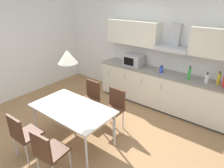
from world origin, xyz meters
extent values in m
cube|color=#9E754C|center=(0.00, 0.00, -0.01)|extent=(8.06, 7.21, 0.02)
cube|color=white|center=(0.00, 2.45, 1.28)|extent=(6.45, 0.10, 2.57)
cube|color=white|center=(-2.74, 0.00, 1.28)|extent=(0.10, 5.77, 2.57)
cube|color=#333333|center=(0.75, 2.11, 0.03)|extent=(3.40, 0.54, 0.05)
cube|color=silver|center=(0.75, 2.11, 0.47)|extent=(3.55, 0.59, 0.84)
cube|color=gray|center=(0.75, 2.11, 0.90)|extent=(3.57, 0.61, 0.03)
cube|color=silver|center=(-0.77, 1.80, 0.68)|extent=(0.01, 0.01, 0.14)
cube|color=silver|center=(-0.26, 1.80, 0.68)|extent=(0.01, 0.01, 0.14)
cube|color=silver|center=(0.24, 1.80, 0.68)|extent=(0.01, 0.01, 0.14)
cube|color=silver|center=(0.75, 1.80, 0.68)|extent=(0.01, 0.01, 0.14)
cube|color=silver|center=(0.75, 2.39, 1.16)|extent=(3.55, 0.02, 0.48)
cube|color=silver|center=(-0.32, 2.23, 1.73)|extent=(1.40, 0.34, 0.58)
cube|color=#B7BABF|center=(0.75, 2.21, 1.49)|extent=(0.75, 0.40, 0.10)
cube|color=#B7BABF|center=(0.75, 2.32, 1.75)|extent=(0.20, 0.16, 0.53)
cube|color=#ADADB2|center=(-0.20, 2.11, 1.06)|extent=(0.48, 0.34, 0.28)
cube|color=black|center=(-0.24, 1.93, 1.06)|extent=(0.29, 0.01, 0.20)
cylinder|color=blue|center=(0.60, 2.06, 0.99)|extent=(0.08, 0.08, 0.15)
cylinder|color=black|center=(0.60, 2.06, 1.09)|extent=(0.03, 0.03, 0.03)
cylinder|color=yellow|center=(1.81, 2.16, 1.03)|extent=(0.06, 0.06, 0.23)
cylinder|color=black|center=(1.81, 2.16, 1.17)|extent=(0.02, 0.02, 0.05)
cylinder|color=white|center=(1.60, 2.07, 1.01)|extent=(0.08, 0.08, 0.19)
cylinder|color=black|center=(1.60, 2.07, 1.13)|extent=(0.03, 0.03, 0.04)
cylinder|color=red|center=(1.92, 2.08, 1.04)|extent=(0.07, 0.07, 0.25)
cylinder|color=green|center=(1.25, 2.05, 1.04)|extent=(0.06, 0.06, 0.25)
cylinder|color=black|center=(1.25, 2.05, 1.20)|extent=(0.02, 0.02, 0.06)
cube|color=silver|center=(-0.08, -0.12, 0.72)|extent=(1.49, 0.85, 0.04)
cylinder|color=silver|center=(-0.76, -0.49, 0.35)|extent=(0.04, 0.04, 0.71)
cylinder|color=silver|center=(0.61, -0.49, 0.35)|extent=(0.04, 0.04, 0.71)
cylinder|color=silver|center=(-0.76, 0.24, 0.35)|extent=(0.04, 0.04, 0.71)
cylinder|color=silver|center=(0.61, 0.24, 0.35)|extent=(0.04, 0.04, 0.71)
cube|color=#4C2D1E|center=(0.26, -0.85, 0.45)|extent=(0.44, 0.44, 0.04)
cube|color=#4C2D1E|center=(0.28, -1.03, 0.67)|extent=(0.38, 0.08, 0.40)
cylinder|color=silver|center=(0.07, -0.70, 0.21)|extent=(0.02, 0.02, 0.43)
cylinder|color=silver|center=(0.41, -0.66, 0.21)|extent=(0.02, 0.02, 0.43)
cylinder|color=silver|center=(0.11, -1.03, 0.21)|extent=(0.02, 0.02, 0.43)
cube|color=#4C2D1E|center=(0.26, 0.60, 0.45)|extent=(0.40, 0.40, 0.04)
cube|color=#4C2D1E|center=(0.26, 0.78, 0.67)|extent=(0.38, 0.04, 0.40)
cylinder|color=silver|center=(0.43, 0.43, 0.21)|extent=(0.02, 0.02, 0.43)
cylinder|color=silver|center=(0.09, 0.43, 0.21)|extent=(0.02, 0.02, 0.43)
cylinder|color=silver|center=(0.43, 0.77, 0.21)|extent=(0.02, 0.02, 0.43)
cylinder|color=silver|center=(0.09, 0.77, 0.21)|extent=(0.02, 0.02, 0.43)
cube|color=#4C2D1E|center=(-0.41, 0.60, 0.45)|extent=(0.40, 0.40, 0.04)
cube|color=#4C2D1E|center=(-0.41, 0.78, 0.67)|extent=(0.38, 0.04, 0.40)
cylinder|color=silver|center=(-0.24, 0.43, 0.21)|extent=(0.02, 0.02, 0.43)
cylinder|color=silver|center=(-0.58, 0.43, 0.21)|extent=(0.02, 0.02, 0.43)
cylinder|color=silver|center=(-0.24, 0.77, 0.21)|extent=(0.02, 0.02, 0.43)
cylinder|color=silver|center=(-0.58, 0.77, 0.21)|extent=(0.02, 0.02, 0.43)
cube|color=#4C2D1E|center=(-0.41, -0.85, 0.45)|extent=(0.41, 0.41, 0.04)
cube|color=#4C2D1E|center=(-0.41, -1.03, 0.67)|extent=(0.38, 0.05, 0.40)
cylinder|color=silver|center=(-0.59, -0.68, 0.21)|extent=(0.02, 0.02, 0.43)
cylinder|color=silver|center=(-0.25, -0.67, 0.21)|extent=(0.02, 0.02, 0.43)
cylinder|color=silver|center=(-0.58, -1.02, 0.21)|extent=(0.02, 0.02, 0.43)
cylinder|color=silver|center=(-0.24, -1.01, 0.21)|extent=(0.02, 0.02, 0.43)
cone|color=silver|center=(-0.08, -0.12, 1.69)|extent=(0.32, 0.32, 0.22)
camera|label=1|loc=(2.39, -2.13, 2.61)|focal=32.00mm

